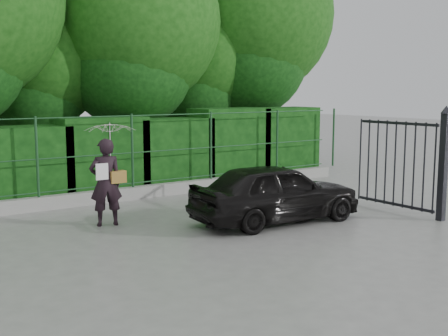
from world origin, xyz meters
TOP-DOWN VIEW (x-y plane):
  - ground at (0.00, 0.00)m, footprint 80.00×80.00m
  - kerb at (0.00, 4.50)m, footprint 14.00×0.25m
  - fence at (0.22, 4.50)m, footprint 14.13×0.06m
  - hedge at (0.19, 5.50)m, footprint 14.20×1.20m
  - trees at (1.14, 7.74)m, footprint 17.10×6.15m
  - gate at (4.60, -0.72)m, footprint 0.22×2.33m
  - woman at (-1.12, 2.36)m, footprint 0.99×1.00m
  - car at (1.74, 0.66)m, footprint 3.69×1.72m

SIDE VIEW (x-z plane):
  - ground at x=0.00m, z-range 0.00..0.00m
  - kerb at x=0.00m, z-range 0.00..0.30m
  - car at x=1.74m, z-range 0.00..1.22m
  - hedge at x=0.19m, z-range -0.08..2.06m
  - gate at x=4.60m, z-range 0.01..2.37m
  - fence at x=0.22m, z-range 0.30..2.10m
  - woman at x=-1.12m, z-range 0.32..2.37m
  - trees at x=1.14m, z-range 0.58..8.66m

